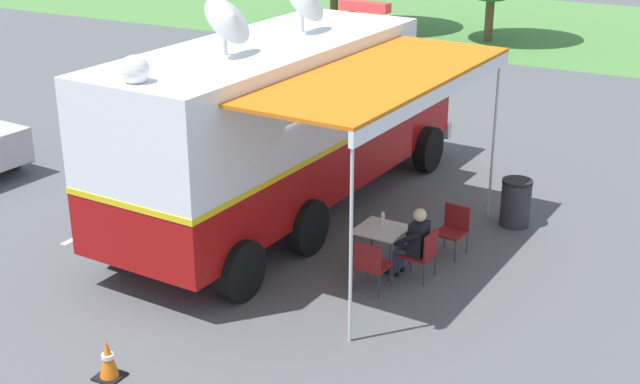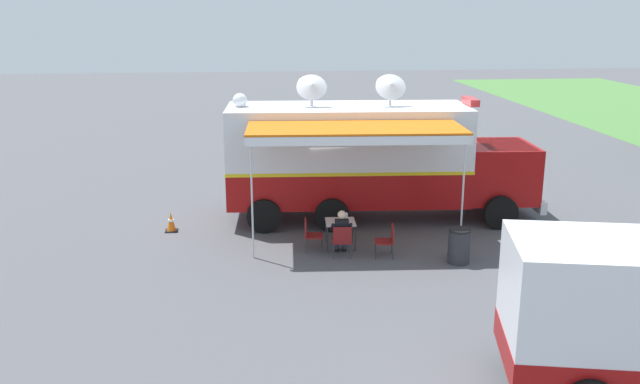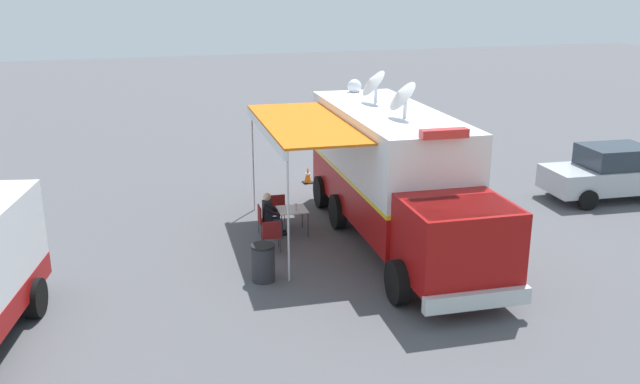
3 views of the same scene
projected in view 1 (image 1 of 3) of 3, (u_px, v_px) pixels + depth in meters
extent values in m
plane|color=#515156|center=(267.00, 227.00, 16.38)|extent=(100.00, 100.00, 0.00)
cube|color=#4C7F3D|center=(558.00, 29.00, 34.72)|extent=(80.00, 14.00, 0.01)
cube|color=silver|center=(152.00, 202.00, 17.56)|extent=(0.40, 4.80, 0.01)
cube|color=#9E0F0F|center=(266.00, 170.00, 15.96)|extent=(2.92, 7.33, 1.10)
cube|color=white|center=(264.00, 96.00, 15.45)|extent=(2.92, 7.33, 1.70)
cube|color=yellow|center=(265.00, 142.00, 15.76)|extent=(2.94, 7.36, 0.10)
cube|color=#9E0F0F|center=(383.00, 97.00, 19.54)|extent=(2.42, 2.23, 1.70)
cube|color=#28333D|center=(388.00, 74.00, 19.51)|extent=(2.23, 1.59, 0.70)
cube|color=silver|center=(404.00, 123.00, 20.76)|extent=(2.38, 0.34, 0.36)
cylinder|color=black|center=(331.00, 131.00, 20.33)|extent=(0.36, 1.02, 1.00)
cylinder|color=black|center=(428.00, 149.00, 19.12)|extent=(0.36, 1.02, 1.00)
cylinder|color=black|center=(196.00, 199.00, 16.37)|extent=(0.36, 1.02, 1.00)
cylinder|color=black|center=(308.00, 227.00, 15.16)|extent=(0.36, 1.02, 1.00)
cylinder|color=black|center=(122.00, 236.00, 14.80)|extent=(0.36, 1.02, 1.00)
cylinder|color=black|center=(240.00, 270.00, 13.59)|extent=(0.36, 1.02, 1.00)
cube|color=white|center=(263.00, 46.00, 15.12)|extent=(2.92, 7.33, 0.10)
cube|color=red|center=(365.00, 6.00, 17.99)|extent=(1.11, 0.34, 0.20)
cylinder|color=silver|center=(224.00, 41.00, 14.16)|extent=(0.10, 0.10, 0.45)
cone|color=silver|center=(231.00, 17.00, 13.94)|extent=(0.77, 0.94, 0.81)
cylinder|color=silver|center=(301.00, 19.00, 16.02)|extent=(0.10, 0.10, 0.45)
sphere|color=white|center=(135.00, 70.00, 12.49)|extent=(0.44, 0.44, 0.44)
cube|color=orange|center=(382.00, 74.00, 14.05)|extent=(2.54, 5.88, 0.06)
cube|color=white|center=(442.00, 92.00, 13.58)|extent=(0.42, 5.75, 0.24)
cylinder|color=silver|center=(494.00, 136.00, 16.32)|extent=(0.05, 0.05, 3.25)
cylinder|color=silver|center=(351.00, 239.00, 11.99)|extent=(0.05, 0.05, 3.25)
cube|color=silver|center=(381.00, 229.00, 14.53)|extent=(0.85, 0.85, 0.03)
cylinder|color=#333338|center=(372.00, 237.00, 15.14)|extent=(0.03, 0.03, 0.70)
cylinder|color=#333338|center=(410.00, 246.00, 14.78)|extent=(0.03, 0.03, 0.70)
cylinder|color=#333338|center=(351.00, 252.00, 14.55)|extent=(0.03, 0.03, 0.70)
cylinder|color=#333338|center=(390.00, 262.00, 14.19)|extent=(0.03, 0.03, 0.70)
cylinder|color=silver|center=(383.00, 219.00, 14.66)|extent=(0.07, 0.07, 0.20)
cylinder|color=white|center=(383.00, 213.00, 14.62)|extent=(0.04, 0.04, 0.02)
cube|color=maroon|center=(418.00, 255.00, 14.28)|extent=(0.51, 0.51, 0.04)
cube|color=maroon|center=(431.00, 245.00, 14.09)|extent=(0.07, 0.48, 0.44)
cylinder|color=#333338|center=(400.00, 269.00, 14.29)|extent=(0.02, 0.02, 0.42)
cylinder|color=#333338|center=(411.00, 259.00, 14.64)|extent=(0.02, 0.02, 0.42)
cylinder|color=#333338|center=(424.00, 275.00, 14.08)|extent=(0.02, 0.02, 0.42)
cylinder|color=#333338|center=(435.00, 265.00, 14.43)|extent=(0.02, 0.02, 0.42)
cube|color=maroon|center=(374.00, 265.00, 13.93)|extent=(0.51, 0.51, 0.04)
cube|color=maroon|center=(367.00, 258.00, 13.67)|extent=(0.48, 0.07, 0.44)
cylinder|color=#333338|center=(368.00, 269.00, 14.29)|extent=(0.02, 0.02, 0.42)
cylinder|color=#333338|center=(392.00, 275.00, 14.07)|extent=(0.02, 0.02, 0.42)
cylinder|color=#333338|center=(355.00, 279.00, 13.94)|extent=(0.02, 0.02, 0.42)
cylinder|color=#333338|center=(379.00, 286.00, 13.72)|extent=(0.02, 0.02, 0.42)
cube|color=maroon|center=(451.00, 233.00, 15.11)|extent=(0.54, 0.54, 0.04)
cube|color=maroon|center=(457.00, 217.00, 15.20)|extent=(0.48, 0.11, 0.44)
cylinder|color=#333338|center=(455.00, 251.00, 14.90)|extent=(0.02, 0.02, 0.42)
cylinder|color=#333338|center=(433.00, 245.00, 15.15)|extent=(0.02, 0.02, 0.42)
cylinder|color=#333338|center=(467.00, 243.00, 15.24)|extent=(0.02, 0.02, 0.42)
cylinder|color=#333338|center=(445.00, 237.00, 15.48)|extent=(0.02, 0.02, 0.42)
cube|color=black|center=(419.00, 239.00, 14.17)|extent=(0.26, 0.37, 0.56)
sphere|color=beige|center=(420.00, 215.00, 14.02)|extent=(0.22, 0.22, 0.22)
cylinder|color=black|center=(406.00, 240.00, 14.03)|extent=(0.43, 0.12, 0.34)
cylinder|color=black|center=(418.00, 230.00, 14.40)|extent=(0.43, 0.12, 0.34)
cylinder|color=#2D334C|center=(406.00, 254.00, 14.28)|extent=(0.39, 0.15, 0.13)
cylinder|color=#2D334C|center=(395.00, 264.00, 14.45)|extent=(0.11, 0.11, 0.42)
cube|color=black|center=(392.00, 272.00, 14.55)|extent=(0.25, 0.11, 0.07)
cylinder|color=#2D334C|center=(411.00, 249.00, 14.44)|extent=(0.39, 0.15, 0.13)
cylinder|color=#2D334C|center=(401.00, 259.00, 14.61)|extent=(0.11, 0.11, 0.42)
cube|color=black|center=(397.00, 268.00, 14.71)|extent=(0.25, 0.11, 0.07)
cylinder|color=#2D2D33|center=(516.00, 204.00, 16.33)|extent=(0.56, 0.56, 0.85)
cylinder|color=black|center=(518.00, 182.00, 16.17)|extent=(0.57, 0.57, 0.06)
cube|color=black|center=(110.00, 376.00, 11.70)|extent=(0.36, 0.36, 0.03)
cone|color=orange|center=(108.00, 358.00, 11.59)|extent=(0.26, 0.26, 0.55)
cylinder|color=white|center=(108.00, 356.00, 11.58)|extent=(0.17, 0.17, 0.06)
cylinder|color=black|center=(11.00, 154.00, 19.35)|extent=(0.66, 0.27, 0.64)
cylinder|color=brown|center=(334.00, 3.00, 33.99)|extent=(0.32, 0.32, 2.15)
cylinder|color=brown|center=(490.00, 13.00, 32.06)|extent=(0.32, 0.32, 2.09)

